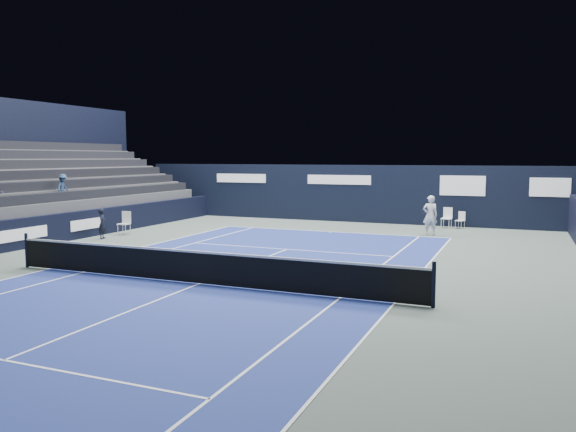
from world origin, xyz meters
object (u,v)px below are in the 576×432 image
tennis_net (198,266)px  folding_chair_back_a (447,216)px  tennis_player (430,215)px  folding_chair_back_b (461,219)px  line_judge_chair (125,221)px

tennis_net → folding_chair_back_a: bearing=72.6°
folding_chair_back_a → tennis_player: 3.06m
folding_chair_back_b → tennis_player: (-1.05, -3.11, 0.43)m
folding_chair_back_a → tennis_net: size_ratio=0.08×
folding_chair_back_a → folding_chair_back_b: folding_chair_back_a is taller
folding_chair_back_b → line_judge_chair: line_judge_chair is taller
folding_chair_back_a → folding_chair_back_b: bearing=19.6°
line_judge_chair → tennis_net: bearing=-45.3°
line_judge_chair → tennis_net: 11.29m
folding_chair_back_b → tennis_net: bearing=-84.8°
tennis_net → tennis_player: tennis_player is taller
folding_chair_back_b → tennis_net: 16.59m
line_judge_chair → folding_chair_back_a: bearing=27.3°
tennis_player → folding_chair_back_b: bearing=71.3°
line_judge_chair → tennis_net: tennis_net is taller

